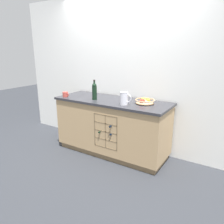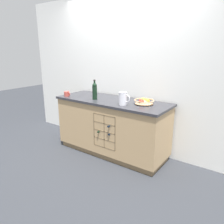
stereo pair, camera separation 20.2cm
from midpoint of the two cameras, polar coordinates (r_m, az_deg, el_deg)
ground_plane at (r=3.74m, az=1.58°, el=-10.38°), size 14.00×14.00×0.00m
back_wall at (r=3.70m, az=5.19°, el=9.95°), size 4.40×0.06×2.55m
kitchen_island at (r=3.56m, az=1.62°, el=-3.81°), size 1.85×0.70×0.90m
fruit_bowl at (r=3.21m, az=10.18°, el=2.74°), size 0.29×0.29×0.08m
white_pitcher at (r=3.12m, az=4.75°, el=3.59°), size 0.18×0.12×0.18m
ceramic_mug at (r=3.76m, az=-10.20°, el=4.70°), size 0.12×0.09×0.08m
standing_wine_bottle at (r=3.45m, az=-2.87°, el=5.59°), size 0.08×0.08×0.31m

